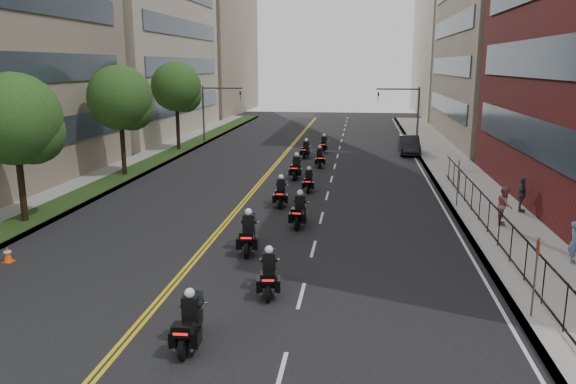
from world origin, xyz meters
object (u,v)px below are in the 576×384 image
Objects in this scene: motorcycle_2 at (248,235)px; motorcycle_4 at (281,194)px; motorcycle_3 at (300,212)px; pedestrian_b at (505,205)px; parked_sedan at (409,145)px; motorcycle_1 at (269,275)px; motorcycle_8 at (306,150)px; motorcycle_0 at (190,324)px; motorcycle_5 at (309,181)px; pedestrian_a at (574,242)px; motorcycle_7 at (320,158)px; motorcycle_9 at (324,145)px; traffic_cone at (8,254)px; pedestrian_c at (522,195)px; motorcycle_6 at (296,168)px.

motorcycle_2 reaches higher than motorcycle_4.
motorcycle_3 is 1.30× the size of pedestrian_b.
parked_sedan is 2.62× the size of pedestrian_b.
motorcycle_1 is at bearing 147.79° from pedestrian_b.
motorcycle_1 is at bearing -81.49° from motorcycle_8.
motorcycle_0 is 20.05m from motorcycle_5.
motorcycle_5 is (-0.09, 16.03, -0.05)m from motorcycle_1.
motorcycle_0 is 32.64m from motorcycle_8.
motorcycle_0 is at bearing -119.06° from motorcycle_1.
pedestrian_a is at bearing -81.51° from parked_sedan.
motorcycle_7 is 18.17m from pedestrian_b.
motorcycle_0 is 1.08× the size of motorcycle_5.
parked_sedan is (7.29, 7.33, 0.14)m from motorcycle_7.
pedestrian_a reaches higher than motorcycle_7.
motorcycle_5 is 1.28× the size of pedestrian_a.
motorcycle_9 is (1.30, 3.28, 0.01)m from motorcycle_8.
traffic_cone is (-9.52, -10.42, -0.38)m from motorcycle_4.
motorcycle_8 is (-1.47, 4.11, -0.01)m from motorcycle_7.
motorcycle_4 is 0.49× the size of parked_sedan.
motorcycle_5 is 12.24m from pedestrian_c.
pedestrian_a reaches higher than motorcycle_9.
motorcycle_2 is at bearing 14.80° from traffic_cone.
pedestrian_a is at bearing -18.11° from motorcycle_3.
parked_sedan is at bearing 25.70° from motorcycle_8.
motorcycle_9 is at bearing 86.34° from motorcycle_6.
motorcycle_8 is (0.09, 32.64, -0.02)m from motorcycle_0.
motorcycle_0 is 17.66m from pedestrian_b.
motorcycle_6 is 14.77m from parked_sedan.
motorcycle_4 is 1.13× the size of motorcycle_5.
motorcycle_0 is 4.27m from motorcycle_1.
motorcycle_1 is at bearing -9.29° from traffic_cone.
motorcycle_1 is at bearing 125.39° from pedestrian_a.
motorcycle_9 is at bearing 179.72° from parked_sedan.
pedestrian_a is at bearing -56.91° from motorcycle_8.
motorcycle_4 reaches higher than traffic_cone.
pedestrian_a is (4.05, -27.76, 0.18)m from parked_sedan.
motorcycle_7 is at bearing -134.65° from parked_sedan.
pedestrian_c is at bearing 24.54° from motorcycle_2.
motorcycle_8 is 1.34× the size of pedestrian_a.
motorcycle_8 is at bearing 83.79° from motorcycle_2.
motorcycle_9 is at bearing 38.70° from pedestrian_b.
motorcycle_8 is 3.44× the size of traffic_cone.
pedestrian_b is (2.69, -22.51, 0.28)m from parked_sedan.
motorcycle_3 is 16.23m from motorcycle_7.
motorcycle_6 is 3.79× the size of traffic_cone.
parked_sedan is (7.47, -0.06, 0.14)m from motorcycle_9.
motorcycle_1 is 1.24× the size of pedestrian_c.
motorcycle_3 is 1.46× the size of pedestrian_a.
motorcycle_7 is at bearing 79.63° from motorcycle_2.
pedestrian_c reaches higher than pedestrian_a.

